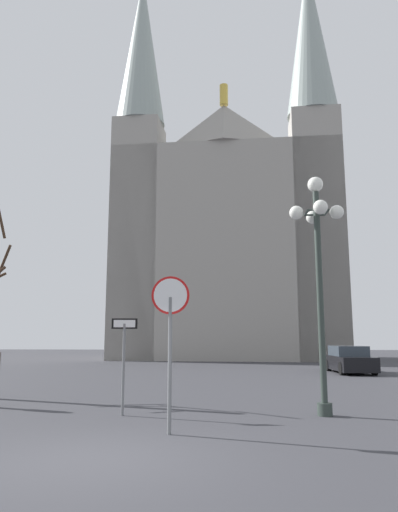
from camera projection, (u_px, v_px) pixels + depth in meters
name	position (u px, v px, depth m)	size (l,w,h in m)	color
ground_plane	(94.00, 459.00, 7.38)	(120.00, 120.00, 0.00)	#38383D
cathedral	(227.00, 228.00, 41.51)	(19.40, 11.52, 35.56)	gray
stop_sign	(170.00, 322.00, 9.59)	(0.78, 0.08, 3.10)	slate
one_way_arrow_sign	(124.00, 353.00, 11.67)	(0.63, 0.10, 2.32)	slate
street_lamp	(318.00, 253.00, 12.04)	(1.39, 1.39, 5.98)	#2D3833
parked_car_near_black	(349.00, 360.00, 24.73)	(1.85, 4.22, 1.38)	black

